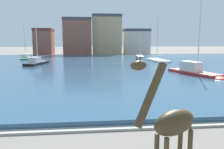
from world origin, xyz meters
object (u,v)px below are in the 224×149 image
sailboat_grey (140,57)px  sailboat_green (26,58)px  sailboat_white (156,61)px  giraffe_statue (171,126)px  sailboat_red (197,73)px  sailboat_black (38,63)px

sailboat_grey → sailboat_green: 26.53m
sailboat_white → sailboat_grey: sailboat_white is taller
sailboat_white → sailboat_green: sailboat_white is taller
giraffe_statue → sailboat_red: (10.65, 20.24, -1.53)m
giraffe_statue → sailboat_grey: (10.25, 49.61, -1.79)m
sailboat_white → sailboat_green: 28.48m
sailboat_black → sailboat_grey: (21.05, 15.87, -0.23)m
sailboat_black → sailboat_grey: size_ratio=0.77×
giraffe_statue → sailboat_black: sailboat_black is taller
sailboat_white → sailboat_red: 18.43m
sailboat_white → sailboat_black: 22.55m
sailboat_white → sailboat_grey: 10.98m
sailboat_black → sailboat_green: 14.00m
sailboat_red → sailboat_grey: bearing=90.8°
sailboat_green → sailboat_red: size_ratio=0.90×
giraffe_statue → sailboat_grey: size_ratio=0.49×
giraffe_statue → sailboat_white: bearing=73.8°
sailboat_black → sailboat_red: (21.45, -13.49, 0.02)m
sailboat_red → sailboat_green: bearing=135.4°
sailboat_grey → sailboat_green: sailboat_green is taller
giraffe_statue → sailboat_green: sailboat_green is taller
giraffe_statue → sailboat_red: sailboat_red is taller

